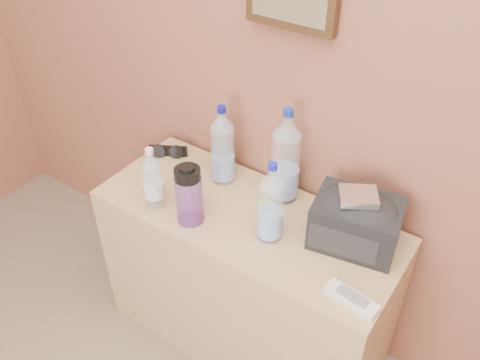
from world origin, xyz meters
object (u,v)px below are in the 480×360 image
at_px(dresser, 246,280).
at_px(pet_large_c, 285,160).
at_px(pet_large_d, 271,206).
at_px(pet_small, 153,181).
at_px(sunglasses, 168,151).
at_px(foil_packet, 358,196).
at_px(pet_large_b, 223,149).
at_px(toiletry_bag, 357,221).
at_px(pet_large_a, 222,146).
at_px(nalgene_bottle, 189,195).
at_px(ac_remote, 352,299).

relative_size(dresser, pet_large_c, 3.01).
height_order(pet_large_d, pet_small, pet_large_d).
bearing_deg(pet_large_d, sunglasses, 164.23).
height_order(dresser, foil_packet, foil_packet).
relative_size(dresser, foil_packet, 9.50).
bearing_deg(pet_large_b, sunglasses, 179.57).
bearing_deg(pet_small, pet_large_c, 40.48).
distance_m(pet_large_c, toiletry_bag, 0.32).
xyz_separation_m(dresser, pet_small, (-0.30, -0.14, 0.45)).
bearing_deg(sunglasses, dresser, -44.53).
bearing_deg(pet_large_c, pet_large_a, -176.12).
distance_m(pet_large_c, nalgene_bottle, 0.35).
height_order(dresser, sunglasses, sunglasses).
relative_size(dresser, ac_remote, 6.75).
bearing_deg(dresser, nalgene_bottle, -138.08).
relative_size(pet_large_a, pet_small, 1.24).
bearing_deg(pet_large_c, toiletry_bag, -12.87).
xyz_separation_m(dresser, ac_remote, (0.46, -0.14, 0.35)).
xyz_separation_m(sunglasses, foil_packet, (0.81, -0.04, 0.18)).
height_order(dresser, pet_large_c, pet_large_c).
xyz_separation_m(pet_large_c, ac_remote, (0.41, -0.30, -0.15)).
height_order(pet_large_d, nalgene_bottle, pet_large_d).
xyz_separation_m(pet_large_c, foil_packet, (0.30, -0.08, 0.04)).
distance_m(toiletry_bag, foil_packet, 0.10).
bearing_deg(pet_small, toiletry_bag, 19.13).
distance_m(pet_large_a, pet_large_d, 0.37).
bearing_deg(dresser, toiletry_bag, 13.65).
xyz_separation_m(pet_small, ac_remote, (0.75, -0.00, -0.09)).
distance_m(pet_large_d, sunglasses, 0.61).
xyz_separation_m(pet_small, toiletry_bag, (0.65, 0.23, -0.01)).
bearing_deg(pet_large_d, foil_packet, 27.36).
bearing_deg(pet_small, sunglasses, 122.68).
bearing_deg(toiletry_bag, dresser, -176.94).
bearing_deg(ac_remote, pet_large_a, 164.64).
bearing_deg(dresser, pet_large_c, 71.60).
height_order(pet_large_b, sunglasses, pet_large_b).
distance_m(sunglasses, foil_packet, 0.83).
distance_m(dresser, pet_small, 0.55).
xyz_separation_m(nalgene_bottle, ac_remote, (0.60, -0.01, -0.10)).
xyz_separation_m(pet_large_b, sunglasses, (-0.27, 0.00, -0.12)).
bearing_deg(foil_packet, pet_small, -161.51).
height_order(nalgene_bottle, foil_packet, nalgene_bottle).
bearing_deg(pet_large_d, toiletry_bag, 28.68).
xyz_separation_m(pet_large_d, nalgene_bottle, (-0.26, -0.09, -0.02)).
height_order(pet_large_d, sunglasses, pet_large_d).
relative_size(pet_large_b, pet_small, 1.29).
bearing_deg(toiletry_bag, pet_large_c, 156.54).
height_order(ac_remote, foil_packet, foil_packet).
distance_m(pet_large_b, ac_remote, 0.71).
bearing_deg(pet_large_c, dresser, -108.40).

